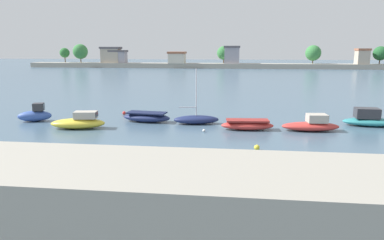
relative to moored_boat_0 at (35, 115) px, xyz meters
name	(u,v)px	position (x,y,z in m)	size (l,w,h in m)	color
ground_plane	(114,154)	(11.50, -9.87, -0.67)	(400.00, 400.00, 0.00)	#476075
seawall_embankment	(34,191)	(11.50, -19.77, 0.68)	(64.22, 5.43, 2.69)	#9E998C
moored_boat_0	(35,115)	(0.00, 0.00, 0.00)	(3.46, 2.28, 1.82)	#3856A8
moored_boat_1	(79,122)	(5.73, -2.52, -0.09)	(5.14, 2.73, 1.57)	yellow
moored_boat_2	(147,117)	(11.14, 1.13, -0.20)	(5.02, 2.42, 0.97)	navy
moored_boat_3	(196,119)	(16.16, 0.74, -0.23)	(4.58, 2.32, 5.33)	navy
moored_boat_4	(247,125)	(21.00, -1.21, -0.23)	(4.82, 1.99, 0.92)	#C63833
moored_boat_5	(312,125)	(26.66, -0.92, -0.14)	(5.18, 2.17, 1.49)	#C63833
moored_boat_6	(370,120)	(32.58, 1.85, -0.07)	(5.29, 2.32, 1.68)	teal
mooring_buoy_0	(204,131)	(17.20, -2.62, -0.54)	(0.26, 0.26, 0.26)	white
mooring_buoy_1	(124,113)	(7.73, 4.53, -0.47)	(0.39, 0.39, 0.39)	red
mooring_buoy_2	(257,147)	(21.48, -7.79, -0.46)	(0.41, 0.41, 0.41)	yellow
distant_shoreline	(208,60)	(9.79, 96.87, 2.04)	(135.69, 7.90, 8.52)	#9E998C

